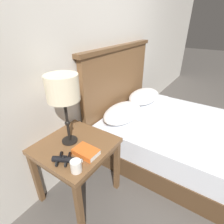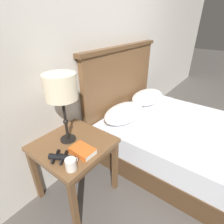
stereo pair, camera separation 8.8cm
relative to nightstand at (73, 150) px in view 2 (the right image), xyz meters
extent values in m
plane|color=#514C47|center=(0.65, -0.63, -0.52)|extent=(20.00, 20.00, 0.00)
cube|color=beige|center=(0.65, 0.31, 0.78)|extent=(8.00, 0.06, 2.60)
cube|color=brown|center=(0.00, 0.00, 0.06)|extent=(0.58, 0.58, 0.04)
cube|color=brown|center=(0.00, 0.00, 0.02)|extent=(0.55, 0.55, 0.05)
cube|color=brown|center=(-0.25, -0.26, -0.24)|extent=(0.04, 0.04, 0.57)
cube|color=brown|center=(0.26, -0.26, -0.24)|extent=(0.04, 0.04, 0.57)
cube|color=brown|center=(-0.25, 0.26, -0.24)|extent=(0.04, 0.04, 0.57)
cube|color=brown|center=(0.26, 0.26, -0.24)|extent=(0.04, 0.04, 0.57)
cube|color=#4E3520|center=(1.07, -0.67, -0.41)|extent=(1.31, 1.76, 0.23)
cube|color=silver|center=(1.07, -0.67, -0.17)|extent=(1.29, 1.72, 0.24)
cube|color=white|center=(1.07, -0.11, -0.04)|extent=(1.26, 0.28, 0.01)
cube|color=brown|center=(1.07, 0.24, 0.08)|extent=(1.38, 0.06, 1.20)
cube|color=brown|center=(1.07, 0.24, 0.70)|extent=(1.45, 0.10, 0.04)
ellipsoid|color=white|center=(0.78, 0.00, 0.03)|extent=(0.60, 0.36, 0.15)
ellipsoid|color=white|center=(1.37, 0.00, 0.03)|extent=(0.60, 0.36, 0.15)
cylinder|color=black|center=(0.01, 0.06, 0.09)|extent=(0.13, 0.13, 0.01)
cylinder|color=black|center=(0.01, 0.06, 0.28)|extent=(0.02, 0.02, 0.36)
sphere|color=black|center=(0.01, 0.06, 0.26)|extent=(0.04, 0.04, 0.04)
cylinder|color=beige|center=(0.01, 0.06, 0.56)|extent=(0.24, 0.24, 0.19)
cube|color=silver|center=(-0.04, -0.16, 0.10)|extent=(0.13, 0.19, 0.04)
cube|color=orange|center=(-0.04, -0.16, 0.12)|extent=(0.13, 0.19, 0.00)
cube|color=orange|center=(-0.10, -0.16, 0.10)|extent=(0.01, 0.19, 0.04)
cylinder|color=black|center=(-0.18, -0.11, 0.10)|extent=(0.08, 0.10, 0.04)
cylinder|color=black|center=(-0.13, -0.09, 0.10)|extent=(0.05, 0.03, 0.05)
cylinder|color=black|center=(-0.22, -0.13, 0.10)|extent=(0.04, 0.03, 0.04)
cylinder|color=black|center=(-0.21, -0.05, 0.10)|extent=(0.08, 0.10, 0.04)
cylinder|color=black|center=(-0.16, -0.03, 0.10)|extent=(0.05, 0.03, 0.05)
cylinder|color=black|center=(-0.25, -0.07, 0.10)|extent=(0.04, 0.03, 0.04)
cube|color=black|center=(-0.19, -0.08, 0.11)|extent=(0.07, 0.06, 0.01)
cylinder|color=black|center=(-0.19, -0.08, 0.11)|extent=(0.02, 0.02, 0.02)
cylinder|color=silver|center=(-0.20, -0.22, 0.12)|extent=(0.08, 0.08, 0.08)
torus|color=silver|center=(-0.16, -0.22, 0.13)|extent=(0.05, 0.01, 0.05)
camera|label=1|loc=(-0.78, -0.89, 0.99)|focal=28.00mm
camera|label=2|loc=(-0.73, -0.96, 0.99)|focal=28.00mm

